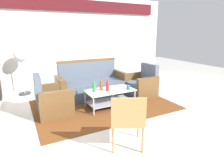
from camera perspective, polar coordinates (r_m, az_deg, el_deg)
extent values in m
plane|color=beige|center=(3.92, 3.77, -11.85)|extent=(14.00, 14.00, 0.00)
cube|color=silver|center=(6.34, -10.77, 11.01)|extent=(6.52, 0.12, 2.80)
cube|color=#4C1419|center=(6.30, -10.99, 20.74)|extent=(5.76, 0.08, 0.36)
cube|color=brown|center=(4.58, -2.50, -7.83)|extent=(3.13, 2.17, 0.01)
cube|color=#4C5666|center=(5.05, -5.89, -3.19)|extent=(1.60, 0.70, 0.42)
cube|color=#4C5666|center=(5.23, -7.32, 2.46)|extent=(1.60, 0.14, 0.48)
cube|color=brown|center=(5.37, 2.44, -0.96)|extent=(0.12, 0.70, 0.62)
cube|color=brown|center=(4.79, -15.31, -3.33)|extent=(0.12, 0.70, 0.62)
cube|color=brown|center=(5.18, -7.41, 5.39)|extent=(1.64, 0.10, 0.06)
cube|color=#4C5666|center=(4.22, -16.72, -7.40)|extent=(0.69, 0.63, 0.40)
cube|color=#4C5666|center=(4.06, -21.46, -2.29)|extent=(0.15, 0.61, 0.45)
cube|color=brown|center=(4.50, -17.40, -4.89)|extent=(0.66, 0.13, 0.58)
cube|color=brown|center=(3.88, -16.10, -7.83)|extent=(0.66, 0.13, 0.58)
cube|color=#4C5666|center=(5.14, 8.29, -3.07)|extent=(0.68, 0.63, 0.40)
cube|color=#4C5666|center=(5.23, 11.14, 1.92)|extent=(0.14, 0.60, 0.45)
cube|color=brown|center=(4.87, 10.71, -3.02)|extent=(0.66, 0.13, 0.58)
cube|color=brown|center=(5.37, 6.16, -1.26)|extent=(0.66, 0.13, 0.58)
cube|color=silver|center=(4.33, -0.66, -3.53)|extent=(1.10, 0.60, 0.02)
cube|color=#9E9EA5|center=(4.42, -0.65, -6.91)|extent=(1.00, 0.52, 0.02)
cylinder|color=#9E9EA5|center=(4.43, -8.12, -5.90)|extent=(0.04, 0.04, 0.40)
cylinder|color=#9E9EA5|center=(4.84, 3.36, -4.04)|extent=(0.04, 0.04, 0.40)
cylinder|color=#9E9EA5|center=(3.97, -5.57, -8.20)|extent=(0.04, 0.04, 0.40)
cylinder|color=#9E9EA5|center=(4.42, 6.83, -5.87)|extent=(0.04, 0.04, 0.40)
cylinder|color=brown|center=(4.28, -3.26, -2.30)|extent=(0.06, 0.06, 0.19)
cylinder|color=brown|center=(4.25, -3.29, -0.56)|extent=(0.02, 0.02, 0.08)
cylinder|color=red|center=(4.23, -1.41, -2.46)|extent=(0.07, 0.07, 0.20)
cylinder|color=red|center=(4.19, -1.43, -0.62)|extent=(0.02, 0.02, 0.08)
cylinder|color=#2D8C38|center=(4.19, -5.39, -2.72)|extent=(0.07, 0.07, 0.19)
cylinder|color=#2D8C38|center=(4.16, -5.43, -0.94)|extent=(0.03, 0.03, 0.08)
cylinder|color=#2659A5|center=(4.35, 4.92, -2.68)|extent=(0.08, 0.08, 0.10)
cylinder|color=#2D2D33|center=(5.85, -24.71, -4.11)|extent=(0.32, 0.32, 0.03)
cylinder|color=#B2B2B7|center=(5.73, -25.20, 0.56)|extent=(0.03, 0.03, 0.95)
sphere|color=#B2B2B7|center=(5.64, -25.82, 6.33)|extent=(0.36, 0.36, 0.36)
cube|color=#AD844C|center=(2.93, 4.51, -12.13)|extent=(0.64, 0.64, 0.04)
cube|color=#AD844C|center=(2.63, 5.04, -9.94)|extent=(0.45, 0.25, 0.40)
cylinder|color=#AD844C|center=(3.20, 0.22, -13.91)|extent=(0.03, 0.03, 0.42)
cylinder|color=#AD844C|center=(3.23, 7.91, -13.74)|extent=(0.03, 0.03, 0.42)
cylinder|color=#AD844C|center=(2.83, 0.37, -17.89)|extent=(0.03, 0.03, 0.42)
cylinder|color=#AD844C|center=(2.87, 9.20, -17.62)|extent=(0.03, 0.03, 0.42)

